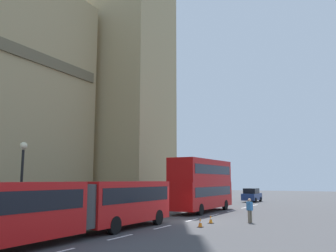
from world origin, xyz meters
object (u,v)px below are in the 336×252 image
object	(u,v)px
articulated_bus	(74,204)
pedestrian_near_cones	(250,210)
traffic_cone_west	(200,223)
double_decker_bus	(202,183)
traffic_cone_middle	(211,219)
sedan_lead	(252,195)
street_lamp	(22,179)

from	to	relation	value
articulated_bus	pedestrian_near_cones	xyz separation A→B (m)	(10.91, -6.33, -0.83)
articulated_bus	traffic_cone_west	bearing A→B (deg)	-30.36
double_decker_bus	traffic_cone_west	xyz separation A→B (m)	(-10.36, -4.16, -2.43)
traffic_cone_west	traffic_cone_middle	bearing A→B (deg)	3.85
traffic_cone_west	sedan_lead	bearing A→B (deg)	8.53
sedan_lead	street_lamp	bearing A→B (deg)	172.82
double_decker_bus	traffic_cone_west	size ratio (longest dim) A/B	17.30
traffic_cone_west	pedestrian_near_cones	distance (m)	4.44
sedan_lead	traffic_cone_west	xyz separation A→B (m)	(-28.28, -4.24, -0.63)
traffic_cone_west	pedestrian_near_cones	size ratio (longest dim) A/B	0.34
articulated_bus	traffic_cone_middle	bearing A→B (deg)	-23.26
street_lamp	pedestrian_near_cones	size ratio (longest dim) A/B	3.12
traffic_cone_middle	pedestrian_near_cones	distance (m)	2.89
articulated_bus	traffic_cone_middle	xyz separation A→B (m)	(9.31, -4.00, -1.46)
sedan_lead	traffic_cone_west	size ratio (longest dim) A/B	7.59
double_decker_bus	traffic_cone_middle	world-z (taller)	double_decker_bus
sedan_lead	double_decker_bus	bearing A→B (deg)	-179.73
street_lamp	pedestrian_near_cones	world-z (taller)	street_lamp
pedestrian_near_cones	traffic_cone_west	bearing A→B (deg)	150.31
street_lamp	traffic_cone_west	bearing A→B (deg)	-51.91
sedan_lead	traffic_cone_middle	xyz separation A→B (m)	(-26.06, -4.09, -0.63)
sedan_lead	pedestrian_near_cones	size ratio (longest dim) A/B	2.60
traffic_cone_west	traffic_cone_middle	distance (m)	2.23
articulated_bus	sedan_lead	world-z (taller)	articulated_bus
double_decker_bus	pedestrian_near_cones	bearing A→B (deg)	-135.92
traffic_cone_middle	double_decker_bus	bearing A→B (deg)	26.23
articulated_bus	sedan_lead	bearing A→B (deg)	0.14
sedan_lead	pedestrian_near_cones	distance (m)	25.29
street_lamp	pedestrian_near_cones	distance (m)	15.31
pedestrian_near_cones	street_lamp	bearing A→B (deg)	134.38
articulated_bus	double_decker_bus	world-z (taller)	double_decker_bus
articulated_bus	traffic_cone_west	size ratio (longest dim) A/B	28.78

